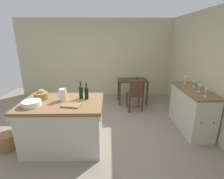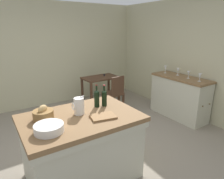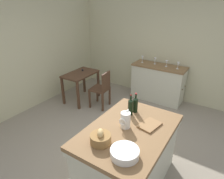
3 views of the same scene
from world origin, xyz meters
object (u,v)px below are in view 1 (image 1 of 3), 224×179
side_cabinet (191,109)px  wine_bottle_dark (86,93)px  wine_glass_far_left (206,91)px  wash_bowl (32,103)px  island_table (64,122)px  writing_desk (132,83)px  wooden_chair (135,94)px  bread_basket (41,95)px  cutting_board (72,105)px  wicker_hamper (7,142)px  pitcher (63,94)px  wine_glass_left (200,87)px  wine_bottle_amber (81,92)px  wine_glass_middle (194,82)px  wine_glass_right (186,79)px

side_cabinet → wine_bottle_dark: (-2.24, -0.47, 0.56)m
side_cabinet → wine_glass_far_left: wine_glass_far_left is taller
wash_bowl → island_table: bearing=22.8°
writing_desk → wooden_chair: bearing=-90.5°
bread_basket → wooden_chair: bearing=35.8°
wash_bowl → cutting_board: size_ratio=1.04×
wine_bottle_dark → wicker_hamper: 1.74m
wicker_hamper → pitcher: bearing=8.9°
bread_basket → wicker_hamper: size_ratio=0.72×
cutting_board → wooden_chair: bearing=52.7°
pitcher → bread_basket: bearing=168.5°
wash_bowl → wicker_hamper: wash_bowl is taller
wash_bowl → side_cabinet: bearing=14.2°
wooden_chair → wine_glass_far_left: 1.88m
wooden_chair → wine_glass_left: bearing=-45.5°
side_cabinet → wooden_chair: 1.48m
pitcher → wine_bottle_amber: bearing=16.7°
island_table → cutting_board: size_ratio=4.80×
pitcher → wine_bottle_amber: 0.32m
island_table → side_cabinet: size_ratio=1.09×
cutting_board → wine_glass_middle: size_ratio=1.83×
pitcher → wine_bottle_dark: size_ratio=0.84×
island_table → wine_bottle_dark: wine_bottle_dark is taller
wine_glass_right → bread_basket: bearing=-163.4°
wicker_hamper → writing_desk: bearing=41.7°
side_cabinet → cutting_board: side_cabinet is taller
pitcher → wash_bowl: bearing=-151.1°
side_cabinet → pitcher: (-2.66, -0.54, 0.54)m
bread_basket → cutting_board: bearing=-28.8°
wash_bowl → wooden_chair: bearing=41.3°
side_cabinet → wine_glass_right: size_ratio=7.59×
side_cabinet → island_table: bearing=-167.3°
wooden_chair → wine_glass_right: bearing=-24.6°
wooden_chair → bread_basket: bearing=-144.2°
wooden_chair → bread_basket: (-1.98, -1.43, 0.47)m
island_table → bread_basket: bread_basket is taller
writing_desk → wooden_chair: wooden_chair is taller
wine_glass_far_left → pitcher: bearing=-178.1°
wine_glass_middle → bread_basket: bearing=-169.3°
wooden_chair → pitcher: size_ratio=3.51×
side_cabinet → wine_bottle_dark: 2.36m
bread_basket → wicker_hamper: bearing=-158.3°
wash_bowl → wine_bottle_dark: 0.94m
wine_glass_far_left → wine_glass_middle: wine_glass_middle is taller
island_table → side_cabinet: (2.67, 0.60, -0.02)m
island_table → pitcher: 0.53m
wine_glass_middle → island_table: bearing=-164.6°
wine_glass_right → wine_glass_left: bearing=-88.8°
bread_basket → wine_bottle_dark: bearing=-1.3°
wine_bottle_amber → wine_glass_right: wine_bottle_amber is taller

